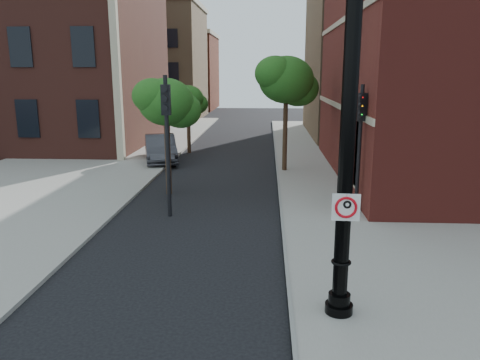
# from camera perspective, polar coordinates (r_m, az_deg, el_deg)

# --- Properties ---
(ground) EXTENTS (120.00, 120.00, 0.00)m
(ground) POSITION_cam_1_polar(r_m,az_deg,el_deg) (10.87, -5.11, -15.10)
(ground) COLOR black
(ground) RESTS_ON ground
(sidewalk_right) EXTENTS (8.00, 60.00, 0.12)m
(sidewalk_right) POSITION_cam_1_polar(r_m,az_deg,el_deg) (20.62, 15.87, -1.70)
(sidewalk_right) COLOR gray
(sidewalk_right) RESTS_ON ground
(sidewalk_left) EXTENTS (10.00, 50.00, 0.12)m
(sidewalk_left) POSITION_cam_1_polar(r_m,az_deg,el_deg) (29.84, -17.33, 2.64)
(sidewalk_left) COLOR gray
(sidewalk_left) RESTS_ON ground
(curb_edge) EXTENTS (0.10, 60.00, 0.14)m
(curb_edge) POSITION_cam_1_polar(r_m,az_deg,el_deg) (20.12, 4.82, -1.56)
(curb_edge) COLOR gray
(curb_edge) RESTS_ON ground
(victorian_building) EXTENTS (18.60, 14.60, 17.95)m
(victorian_building) POSITION_cam_1_polar(r_m,az_deg,el_deg) (37.92, -25.38, 17.29)
(victorian_building) COLOR #5B2A22
(victorian_building) RESTS_ON ground
(bg_building_tan_a) EXTENTS (12.00, 12.00, 12.00)m
(bg_building_tan_a) POSITION_cam_1_polar(r_m,az_deg,el_deg) (55.16, -11.15, 13.66)
(bg_building_tan_a) COLOR #886A4A
(bg_building_tan_a) RESTS_ON ground
(bg_building_red) EXTENTS (12.00, 12.00, 10.00)m
(bg_building_red) POSITION_cam_1_polar(r_m,az_deg,el_deg) (68.81, -8.19, 12.75)
(bg_building_red) COLOR maroon
(bg_building_red) RESTS_ON ground
(bg_building_tan_b) EXTENTS (22.00, 14.00, 14.00)m
(bg_building_tan_b) POSITION_cam_1_polar(r_m,az_deg,el_deg) (42.10, 24.30, 14.45)
(bg_building_tan_b) COLOR #886A4A
(bg_building_tan_b) RESTS_ON ground
(lamppost) EXTENTS (0.59, 0.59, 6.97)m
(lamppost) POSITION_cam_1_polar(r_m,az_deg,el_deg) (9.50, 12.79, 1.21)
(lamppost) COLOR black
(lamppost) RESTS_ON ground
(no_parking_sign) EXTENTS (0.56, 0.07, 0.56)m
(no_parking_sign) POSITION_cam_1_polar(r_m,az_deg,el_deg) (9.50, 12.80, -3.24)
(no_parking_sign) COLOR white
(no_parking_sign) RESTS_ON ground
(parked_car) EXTENTS (2.92, 5.08, 1.58)m
(parked_car) POSITION_cam_1_polar(r_m,az_deg,el_deg) (27.61, -9.69, 3.80)
(parked_car) COLOR #333238
(parked_car) RESTS_ON ground
(traffic_signal_left) EXTENTS (0.33, 0.42, 5.02)m
(traffic_signal_left) POSITION_cam_1_polar(r_m,az_deg,el_deg) (16.60, -8.94, 6.87)
(traffic_signal_left) COLOR black
(traffic_signal_left) RESTS_ON ground
(traffic_signal_right) EXTENTS (0.36, 0.41, 4.70)m
(traffic_signal_right) POSITION_cam_1_polar(r_m,az_deg,el_deg) (17.23, 14.46, 6.12)
(traffic_signal_right) COLOR black
(traffic_signal_right) RESTS_ON ground
(utility_pole) EXTENTS (0.09, 0.09, 4.71)m
(utility_pole) POSITION_cam_1_polar(r_m,az_deg,el_deg) (16.65, 12.26, 3.18)
(utility_pole) COLOR #999999
(utility_pole) RESTS_ON ground
(street_tree_a) EXTENTS (2.72, 2.46, 4.90)m
(street_tree_a) POSITION_cam_1_polar(r_m,az_deg,el_deg) (19.81, -8.89, 9.21)
(street_tree_a) COLOR #342314
(street_tree_a) RESTS_ON ground
(street_tree_b) EXTENTS (2.40, 2.17, 4.33)m
(street_tree_b) POSITION_cam_1_polar(r_m,az_deg,el_deg) (30.36, -6.30, 9.69)
(street_tree_b) COLOR #342314
(street_tree_b) RESTS_ON ground
(street_tree_c) EXTENTS (3.29, 2.98, 5.93)m
(street_tree_c) POSITION_cam_1_polar(r_m,az_deg,el_deg) (24.18, 5.75, 11.91)
(street_tree_c) COLOR #342314
(street_tree_c) RESTS_ON ground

